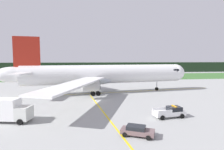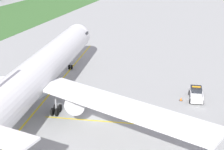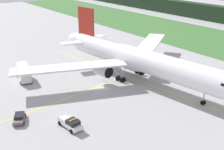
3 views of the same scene
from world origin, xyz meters
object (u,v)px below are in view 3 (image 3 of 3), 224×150
airliner (138,60)px  apron_cone (78,119)px  catering_truck (24,72)px  ops_pickup_truck (71,123)px  staff_car (19,118)px

airliner → apron_cone: size_ratio=90.60×
catering_truck → apron_cone: bearing=2.2°
apron_cone → ops_pickup_truck: bearing=-58.7°
ops_pickup_truck → apron_cone: (-1.38, 2.26, -0.61)m
ops_pickup_truck → staff_car: ops_pickup_truck is taller
catering_truck → staff_car: catering_truck is taller
ops_pickup_truck → catering_truck: (-26.11, 1.33, 1.00)m
airliner → apron_cone: 23.20m
catering_truck → staff_car: 20.24m
staff_car → catering_truck: bearing=157.5°
catering_truck → apron_cone: 24.80m
ops_pickup_truck → airliner: bearing=112.3°
airliner → catering_truck: 27.75m
airliner → ops_pickup_truck: size_ratio=9.96×
apron_cone → airliner: bearing=111.3°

